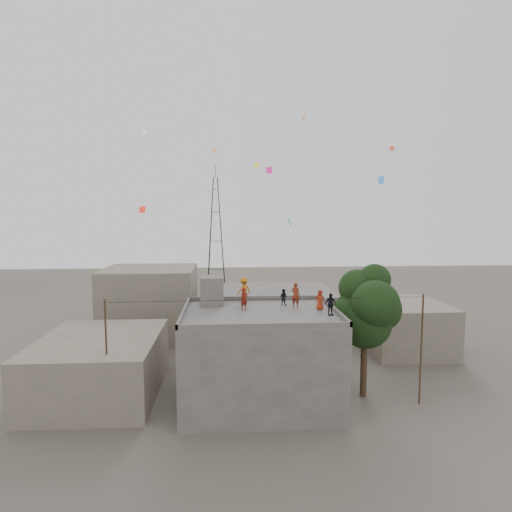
{
  "coord_description": "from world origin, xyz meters",
  "views": [
    {
      "loc": [
        -2.01,
        -27.36,
        12.63
      ],
      "look_at": [
        -0.16,
        1.43,
        9.66
      ],
      "focal_mm": 30.0,
      "sensor_mm": 36.0,
      "label": 1
    }
  ],
  "objects": [
    {
      "name": "neighbor_north",
      "position": [
        2.0,
        14.0,
        2.5
      ],
      "size": [
        12.0,
        9.0,
        5.0
      ],
      "primitive_type": "cube",
      "color": "#504D4B",
      "rests_on": "ground"
    },
    {
      "name": "person_orange_adult",
      "position": [
        -0.92,
        3.22,
        7.01
      ],
      "size": [
        1.34,
        1.24,
        1.82
      ],
      "primitive_type": "imported",
      "rotation": [
        0.0,
        0.0,
        -2.5
      ],
      "color": "#C97016",
      "rests_on": "main_building"
    },
    {
      "name": "person_red_adult",
      "position": [
        2.57,
        1.36,
        6.96
      ],
      "size": [
        0.75,
        0.68,
        1.71
      ],
      "primitive_type": "imported",
      "rotation": [
        0.0,
        0.0,
        2.59
      ],
      "color": "maroon",
      "rests_on": "main_building"
    },
    {
      "name": "person_orange_child",
      "position": [
        4.08,
        0.47,
        6.78
      ],
      "size": [
        0.7,
        0.49,
        1.36
      ],
      "primitive_type": "imported",
      "rotation": [
        0.0,
        0.0,
        -0.09
      ],
      "color": "#A92E13",
      "rests_on": "main_building"
    },
    {
      "name": "transmission_tower",
      "position": [
        -4.0,
        40.0,
        9.07
      ],
      "size": [
        2.97,
        2.97,
        20.01
      ],
      "color": "black",
      "rests_on": "ground"
    },
    {
      "name": "main_building",
      "position": [
        0.0,
        0.0,
        3.05
      ],
      "size": [
        10.0,
        8.0,
        6.1
      ],
      "color": "#504D4B",
      "rests_on": "ground"
    },
    {
      "name": "tree",
      "position": [
        7.37,
        0.6,
        6.1
      ],
      "size": [
        4.9,
        4.6,
        9.1
      ],
      "color": "black",
      "rests_on": "ground"
    },
    {
      "name": "parapet",
      "position": [
        0.0,
        0.0,
        6.25
      ],
      "size": [
        10.0,
        8.0,
        0.3
      ],
      "color": "#504D4B",
      "rests_on": "main_building"
    },
    {
      "name": "utility_line",
      "position": [
        0.5,
        -1.25,
        3.83
      ],
      "size": [
        20.12,
        0.62,
        7.4
      ],
      "color": "black",
      "rests_on": "ground"
    },
    {
      "name": "person_red_child",
      "position": [
        -1.0,
        0.8,
        6.84
      ],
      "size": [
        0.65,
        0.57,
        1.48
      ],
      "primitive_type": "imported",
      "rotation": [
        0.0,
        0.0,
        0.51
      ],
      "color": "maroon",
      "rests_on": "main_building"
    },
    {
      "name": "person_dark_child",
      "position": [
        1.81,
        2.04,
        6.68
      ],
      "size": [
        0.71,
        0.67,
        1.16
      ],
      "primitive_type": "imported",
      "rotation": [
        0.0,
        0.0,
        2.6
      ],
      "color": "black",
      "rests_on": "main_building"
    },
    {
      "name": "neighbor_northwest",
      "position": [
        -10.0,
        16.0,
        3.5
      ],
      "size": [
        9.0,
        8.0,
        7.0
      ],
      "primitive_type": "cube",
      "color": "#666051",
      "rests_on": "ground"
    },
    {
      "name": "neighbor_west",
      "position": [
        -11.0,
        2.0,
        2.0
      ],
      "size": [
        8.0,
        10.0,
        4.0
      ],
      "primitive_type": "cube",
      "color": "#666051",
      "rests_on": "ground"
    },
    {
      "name": "person_dark_adult",
      "position": [
        4.4,
        -1.12,
        6.81
      ],
      "size": [
        0.9,
        0.57,
        1.43
      ],
      "primitive_type": "imported",
      "rotation": [
        0.0,
        0.0,
        0.28
      ],
      "color": "black",
      "rests_on": "main_building"
    },
    {
      "name": "stair_head_box",
      "position": [
        -3.2,
        2.6,
        7.1
      ],
      "size": [
        1.6,
        1.8,
        2.0
      ],
      "primitive_type": "cube",
      "color": "#504D4B",
      "rests_on": "main_building"
    },
    {
      "name": "ground",
      "position": [
        0.0,
        0.0,
        0.0
      ],
      "size": [
        140.0,
        140.0,
        0.0
      ],
      "primitive_type": "plane",
      "color": "#4D473F",
      "rests_on": "ground"
    },
    {
      "name": "kites",
      "position": [
        1.38,
        7.81,
        16.2
      ],
      "size": [
        21.67,
        14.42,
        9.7
      ],
      "color": "red",
      "rests_on": "ground"
    },
    {
      "name": "neighbor_east",
      "position": [
        14.0,
        10.0,
        2.2
      ],
      "size": [
        7.0,
        8.0,
        4.4
      ],
      "primitive_type": "cube",
      "color": "#666051",
      "rests_on": "ground"
    }
  ]
}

